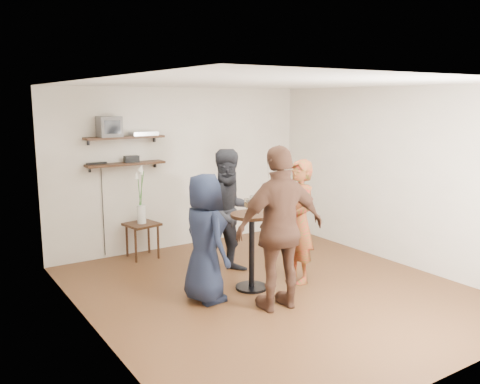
% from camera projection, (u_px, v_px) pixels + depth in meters
% --- Properties ---
extents(room, '(4.58, 5.08, 2.68)m').
position_uv_depth(room, '(273.00, 190.00, 6.27)').
color(room, '#492617').
rests_on(room, ground).
extents(shelf_upper, '(1.20, 0.25, 0.04)m').
position_uv_depth(shelf_upper, '(125.00, 137.00, 7.59)').
color(shelf_upper, black).
rests_on(shelf_upper, room).
extents(shelf_lower, '(1.20, 0.25, 0.04)m').
position_uv_depth(shelf_lower, '(126.00, 164.00, 7.66)').
color(shelf_lower, black).
rests_on(shelf_lower, room).
extents(crt_monitor, '(0.32, 0.30, 0.30)m').
position_uv_depth(crt_monitor, '(109.00, 127.00, 7.43)').
color(crt_monitor, '#59595B').
rests_on(crt_monitor, shelf_upper).
extents(dvd_deck, '(0.40, 0.24, 0.06)m').
position_uv_depth(dvd_deck, '(144.00, 133.00, 7.75)').
color(dvd_deck, silver).
rests_on(dvd_deck, shelf_upper).
extents(radio, '(0.22, 0.10, 0.10)m').
position_uv_depth(radio, '(132.00, 159.00, 7.70)').
color(radio, black).
rests_on(radio, shelf_lower).
extents(power_strip, '(0.30, 0.05, 0.03)m').
position_uv_depth(power_strip, '(97.00, 163.00, 7.47)').
color(power_strip, black).
rests_on(power_strip, shelf_lower).
extents(side_table, '(0.53, 0.53, 0.54)m').
position_uv_depth(side_table, '(142.00, 229.00, 7.78)').
color(side_table, black).
rests_on(side_table, room).
extents(vase_lilies, '(0.19, 0.19, 0.92)m').
position_uv_depth(vase_lilies, '(141.00, 205.00, 7.71)').
color(vase_lilies, silver).
rests_on(vase_lilies, side_table).
extents(drinks_table, '(0.54, 0.54, 0.99)m').
position_uv_depth(drinks_table, '(252.00, 241.00, 6.46)').
color(drinks_table, black).
rests_on(drinks_table, room).
extents(wine_glass_fl, '(0.06, 0.06, 0.19)m').
position_uv_depth(wine_glass_fl, '(248.00, 204.00, 6.32)').
color(wine_glass_fl, silver).
rests_on(wine_glass_fl, drinks_table).
extents(wine_glass_fr, '(0.07, 0.07, 0.21)m').
position_uv_depth(wine_glass_fr, '(257.00, 202.00, 6.37)').
color(wine_glass_fr, silver).
rests_on(wine_glass_fr, drinks_table).
extents(wine_glass_bl, '(0.06, 0.06, 0.19)m').
position_uv_depth(wine_glass_bl, '(247.00, 203.00, 6.40)').
color(wine_glass_bl, silver).
rests_on(wine_glass_bl, drinks_table).
extents(wine_glass_br, '(0.07, 0.07, 0.22)m').
position_uv_depth(wine_glass_br, '(252.00, 201.00, 6.39)').
color(wine_glass_br, silver).
rests_on(wine_glass_br, drinks_table).
extents(person_plaid, '(0.48, 0.65, 1.64)m').
position_uv_depth(person_plaid, '(299.00, 221.00, 6.70)').
color(person_plaid, red).
rests_on(person_plaid, room).
extents(person_dark, '(0.94, 0.78, 1.75)m').
position_uv_depth(person_dark, '(230.00, 212.00, 7.03)').
color(person_dark, black).
rests_on(person_dark, room).
extents(person_navy, '(0.51, 0.77, 1.56)m').
position_uv_depth(person_navy, '(205.00, 238.00, 6.05)').
color(person_navy, black).
rests_on(person_navy, room).
extents(person_brown, '(1.16, 0.58, 1.91)m').
position_uv_depth(person_brown, '(280.00, 229.00, 5.80)').
color(person_brown, '#45291D').
rests_on(person_brown, room).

